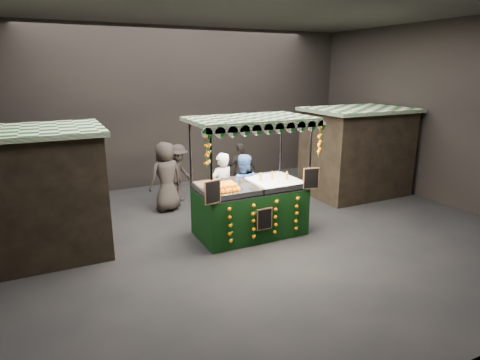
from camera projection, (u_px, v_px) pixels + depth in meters
name	position (u px, v px, depth m)	size (l,w,h in m)	color
ground	(248.00, 234.00, 9.32)	(12.00, 12.00, 0.00)	black
market_hall	(249.00, 85.00, 8.42)	(12.10, 10.10, 5.05)	black
neighbour_stall_left	(29.00, 194.00, 7.99)	(3.00, 2.20, 2.60)	black
neighbour_stall_right	(356.00, 151.00, 12.12)	(3.00, 2.20, 2.60)	black
juice_stall	(251.00, 200.00, 9.12)	(2.79, 1.64, 2.70)	black
vendor_grey	(222.00, 189.00, 9.78)	(0.73, 0.56, 1.78)	gray
vendor_blue	(243.00, 188.00, 9.90)	(1.03, 0.94, 1.72)	#2A4988
shopper_0	(66.00, 181.00, 10.58)	(0.64, 0.43, 1.71)	black
shopper_1	(319.00, 155.00, 13.79)	(0.98, 0.87, 1.69)	#2C2823
shopper_2	(241.00, 170.00, 11.94)	(0.95, 0.41, 1.60)	black
shopper_3	(178.00, 173.00, 11.46)	(1.22, 1.17, 1.67)	black
shopper_4	(166.00, 177.00, 10.68)	(1.04, 0.81, 1.88)	#2C2724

